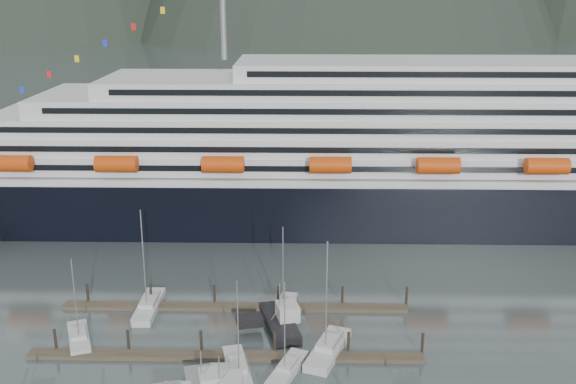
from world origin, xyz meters
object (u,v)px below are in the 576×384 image
Objects in this scene: sailboat_c at (287,370)px; sailboat_g at (284,310)px; sailboat_e at (149,307)px; sailboat_d at (238,370)px; sailboat_a at (79,339)px; trawler_e at (279,322)px; cruise_ship at (438,158)px; sailboat_h at (328,350)px.

sailboat_g is (-0.74, 15.10, 0.01)m from sailboat_c.
sailboat_c is at bearing -127.98° from sailboat_e.
sailboat_d is 16.19m from sailboat_g.
trawler_e is at bearing -102.08° from sailboat_a.
cruise_ship is 13.39× the size of sailboat_h.
sailboat_d is 21.06m from sailboat_e.
cruise_ship reaches higher than sailboat_a.
sailboat_d reaches higher than trawler_e.
cruise_ship is at bearing -69.43° from sailboat_a.
sailboat_g is at bearing 23.45° from sailboat_c.
sailboat_d is at bearing 143.81° from trawler_e.
cruise_ship reaches higher than sailboat_h.
cruise_ship is at bearing -49.60° from sailboat_e.
cruise_ship is 17.42× the size of sailboat_a.
sailboat_h is (24.55, -11.19, 0.02)m from sailboat_e.
sailboat_h is at bearing -143.63° from sailboat_g.
sailboat_c is 1.10× the size of trawler_e.
sailboat_h is at bearing -80.14° from sailboat_d.
sailboat_a is 1.08× the size of trawler_e.
sailboat_c is 0.92× the size of sailboat_g.
sailboat_d is at bearing -129.75° from sailboat_a.
sailboat_g reaches higher than trawler_e.
cruise_ship is 13.55× the size of sailboat_e.
sailboat_h reaches higher than trawler_e.
sailboat_g reaches higher than sailboat_d.
sailboat_e reaches higher than sailboat_g.
cruise_ship is at bearing -47.40° from trawler_e.
sailboat_e is at bearing -139.95° from cruise_ship.
sailboat_h reaches higher than sailboat_d.
sailboat_e is (-19.65, 15.54, 0.04)m from sailboat_c.
sailboat_a is 21.96m from sailboat_d.
cruise_ship reaches higher than trawler_e.
sailboat_a is 27.20m from sailboat_g.
sailboat_a is at bearing -138.10° from cruise_ship.
cruise_ship is 50.25m from sailboat_g.
sailboat_c is 15.11m from sailboat_g.
cruise_ship is 16.69× the size of sailboat_d.
sailboat_d reaches higher than sailboat_a.
cruise_ship is at bearing -26.43° from sailboat_g.
sailboat_g is (5.02, 15.39, 0.01)m from sailboat_d.
trawler_e is (-6.25, 6.41, 0.43)m from sailboat_h.
sailboat_g is 12.14m from sailboat_h.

